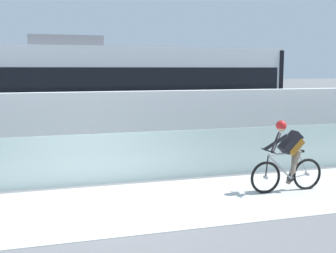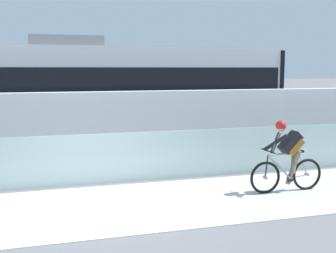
# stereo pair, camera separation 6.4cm
# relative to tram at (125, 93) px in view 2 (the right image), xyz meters

# --- Properties ---
(ground_plane) EXTENTS (200.00, 200.00, 0.00)m
(ground_plane) POSITION_rel_tram_xyz_m (-1.87, -6.85, -1.89)
(ground_plane) COLOR slate
(bike_path_deck) EXTENTS (32.00, 3.20, 0.01)m
(bike_path_deck) POSITION_rel_tram_xyz_m (-1.87, -6.85, -1.89)
(bike_path_deck) COLOR beige
(bike_path_deck) RESTS_ON ground
(glass_parapet) EXTENTS (32.00, 0.05, 1.21)m
(glass_parapet) POSITION_rel_tram_xyz_m (-1.87, -5.00, -1.29)
(glass_parapet) COLOR #ADC6C1
(glass_parapet) RESTS_ON ground
(concrete_barrier_wall) EXTENTS (32.00, 0.36, 2.10)m
(concrete_barrier_wall) POSITION_rel_tram_xyz_m (-1.87, -3.20, -0.84)
(concrete_barrier_wall) COLOR white
(concrete_barrier_wall) RESTS_ON ground
(tram_rail_near) EXTENTS (32.00, 0.08, 0.01)m
(tram_rail_near) POSITION_rel_tram_xyz_m (-1.87, -0.72, -1.89)
(tram_rail_near) COLOR #595654
(tram_rail_near) RESTS_ON ground
(tram_rail_far) EXTENTS (32.00, 0.08, 0.01)m
(tram_rail_far) POSITION_rel_tram_xyz_m (-1.87, 0.72, -1.89)
(tram_rail_far) COLOR #595654
(tram_rail_far) RESTS_ON ground
(tram) EXTENTS (11.06, 2.54, 3.81)m
(tram) POSITION_rel_tram_xyz_m (0.00, 0.00, 0.00)
(tram) COLOR silver
(tram) RESTS_ON ground
(cyclist_on_bike) EXTENTS (1.77, 0.58, 1.61)m
(cyclist_on_bike) POSITION_rel_tram_xyz_m (2.30, -6.85, -1.11)
(cyclist_on_bike) COLOR black
(cyclist_on_bike) RESTS_ON ground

